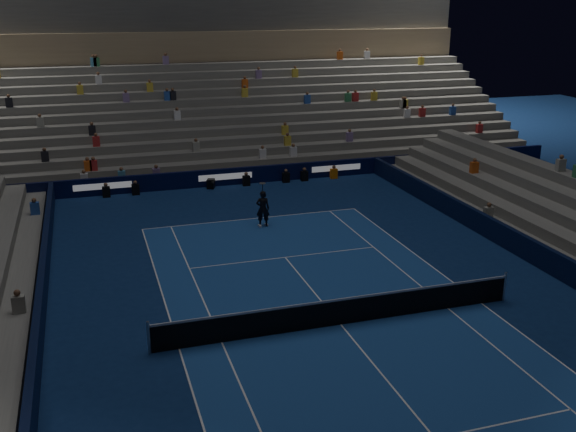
% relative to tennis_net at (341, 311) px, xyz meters
% --- Properties ---
extents(ground, '(90.00, 90.00, 0.00)m').
position_rel_tennis_net_xyz_m(ground, '(0.00, 0.00, -0.50)').
color(ground, '#0D2251').
rests_on(ground, ground).
extents(court_surface, '(10.97, 23.77, 0.01)m').
position_rel_tennis_net_xyz_m(court_surface, '(0.00, 0.00, -0.50)').
color(court_surface, navy).
rests_on(court_surface, ground).
extents(sponsor_barrier_far, '(44.00, 0.25, 1.00)m').
position_rel_tennis_net_xyz_m(sponsor_barrier_far, '(0.00, 18.50, -0.00)').
color(sponsor_barrier_far, black).
rests_on(sponsor_barrier_far, ground).
extents(sponsor_barrier_west, '(0.25, 37.00, 1.00)m').
position_rel_tennis_net_xyz_m(sponsor_barrier_west, '(-9.70, 0.00, -0.00)').
color(sponsor_barrier_west, black).
rests_on(sponsor_barrier_west, ground).
extents(grandstand_main, '(44.00, 15.20, 11.20)m').
position_rel_tennis_net_xyz_m(grandstand_main, '(0.00, 27.90, 2.87)').
color(grandstand_main, '#61615C').
rests_on(grandstand_main, ground).
extents(tennis_net, '(12.90, 0.10, 1.10)m').
position_rel_tennis_net_xyz_m(tennis_net, '(0.00, 0.00, 0.00)').
color(tennis_net, '#B2B2B7').
rests_on(tennis_net, ground).
extents(tennis_player, '(0.73, 0.57, 1.79)m').
position_rel_tennis_net_xyz_m(tennis_player, '(0.18, 10.63, 0.39)').
color(tennis_player, black).
rests_on(tennis_player, ground).
extents(broadcast_camera, '(0.57, 0.93, 0.55)m').
position_rel_tennis_net_xyz_m(broadcast_camera, '(-0.94, 18.02, -0.22)').
color(broadcast_camera, black).
rests_on(broadcast_camera, ground).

